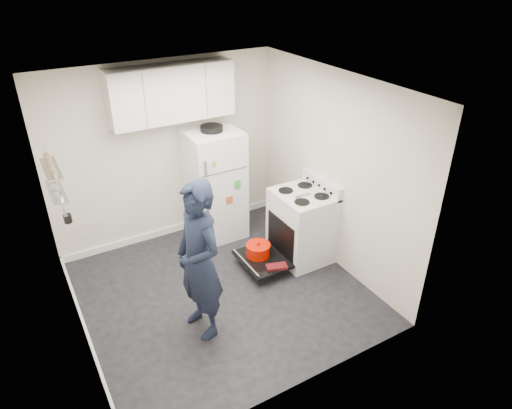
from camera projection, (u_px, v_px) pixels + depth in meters
room at (214, 205)px, 5.00m from camera, size 3.21×3.21×2.51m
electric_range at (301, 226)px, 6.02m from camera, size 0.66×0.76×1.10m
open_oven_door at (260, 254)px, 5.92m from camera, size 0.55×0.71×0.24m
refrigerator at (214, 184)px, 6.38m from camera, size 0.72×0.74×1.65m
upper_cabinets at (172, 93)px, 5.69m from camera, size 1.60×0.33×0.70m
wall_shelf_rack at (54, 180)px, 4.47m from camera, size 0.14×0.60×0.61m
person at (199, 262)px, 4.62m from camera, size 0.52×0.71×1.78m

